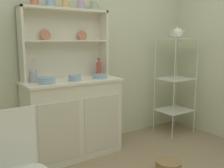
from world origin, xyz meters
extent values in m
cube|color=beige|center=(0.00, 1.62, 1.25)|extent=(3.84, 0.05, 2.50)
cube|color=silver|center=(-0.26, 1.37, 0.43)|extent=(1.02, 0.42, 0.85)
cube|color=beige|center=(-0.51, 1.16, 0.38)|extent=(0.43, 0.01, 0.60)
cube|color=beige|center=(-0.02, 1.16, 0.38)|extent=(0.43, 0.01, 0.60)
cube|color=white|center=(-0.26, 1.37, 0.84)|extent=(1.05, 0.45, 0.02)
cube|color=silver|center=(-0.26, 1.57, 1.23)|extent=(0.98, 0.02, 0.75)
cube|color=silver|center=(-0.74, 1.49, 1.23)|extent=(0.02, 0.18, 0.75)
cube|color=silver|center=(0.21, 1.49, 1.23)|extent=(0.02, 0.18, 0.75)
cube|color=silver|center=(-0.26, 1.49, 1.27)|extent=(0.94, 0.16, 0.02)
cube|color=silver|center=(-0.26, 1.49, 1.60)|extent=(0.98, 0.18, 0.02)
cylinder|color=#C67556|center=(-0.48, 1.53, 1.33)|extent=(0.11, 0.03, 0.11)
cylinder|color=#C67556|center=(-0.05, 1.53, 1.33)|extent=(0.11, 0.03, 0.11)
cylinder|color=silver|center=(1.01, 1.08, 0.65)|extent=(0.01, 0.01, 1.30)
cylinder|color=silver|center=(1.43, 1.08, 0.65)|extent=(0.01, 0.01, 1.30)
cylinder|color=silver|center=(1.01, 1.43, 0.65)|extent=(0.01, 0.01, 1.30)
cylinder|color=silver|center=(1.43, 1.43, 0.65)|extent=(0.01, 0.01, 1.30)
cube|color=silver|center=(1.22, 1.26, 1.29)|extent=(0.45, 0.37, 0.01)
cube|color=silver|center=(1.22, 1.26, 0.76)|extent=(0.45, 0.37, 0.01)
cube|color=silver|center=(1.22, 1.26, 0.32)|extent=(0.45, 0.37, 0.01)
cube|color=white|center=(-1.08, 0.52, 0.65)|extent=(0.31, 0.02, 0.40)
cylinder|color=#93754C|center=(0.32, 0.48, 0.06)|extent=(0.25, 0.25, 0.13)
cylinder|color=#C67556|center=(-0.60, 1.49, 1.65)|extent=(0.07, 0.07, 0.08)
torus|color=#C67556|center=(-0.56, 1.49, 1.65)|extent=(0.01, 0.05, 0.05)
cylinder|color=#8EB2D1|center=(-0.43, 1.49, 1.65)|extent=(0.08, 0.08, 0.09)
torus|color=#8EB2D1|center=(-0.38, 1.49, 1.65)|extent=(0.01, 0.05, 0.05)
cylinder|color=#DBB760|center=(-0.27, 1.49, 1.65)|extent=(0.06, 0.06, 0.08)
torus|color=#DBB760|center=(-0.23, 1.49, 1.65)|extent=(0.01, 0.04, 0.04)
cylinder|color=#B79ECC|center=(-0.08, 1.49, 1.65)|extent=(0.07, 0.07, 0.09)
torus|color=#B79ECC|center=(-0.04, 1.49, 1.66)|extent=(0.01, 0.05, 0.05)
cylinder|color=#9EB78E|center=(0.09, 1.49, 1.65)|extent=(0.08, 0.08, 0.09)
torus|color=#9EB78E|center=(0.14, 1.49, 1.66)|extent=(0.01, 0.05, 0.05)
cylinder|color=#8EB2D1|center=(-0.57, 1.29, 0.89)|extent=(0.17, 0.17, 0.06)
cylinder|color=#8EB2D1|center=(-0.26, 1.29, 0.89)|extent=(0.14, 0.14, 0.06)
cylinder|color=#8EB2D1|center=(0.04, 1.29, 0.88)|extent=(0.16, 0.16, 0.05)
cylinder|color=#B74C47|center=(0.12, 1.45, 0.94)|extent=(0.06, 0.06, 0.17)
cylinder|color=#B74C47|center=(0.12, 1.45, 1.04)|extent=(0.03, 0.03, 0.04)
cylinder|color=#4C382D|center=(0.12, 1.45, 1.06)|extent=(0.03, 0.03, 0.01)
cylinder|color=#B2B7C6|center=(-0.65, 1.45, 0.91)|extent=(0.08, 0.08, 0.11)
cylinder|color=silver|center=(-0.64, 1.47, 0.99)|extent=(0.03, 0.01, 0.19)
ellipsoid|color=silver|center=(-0.64, 1.47, 1.09)|extent=(0.02, 0.01, 0.01)
cylinder|color=silver|center=(-0.64, 1.42, 0.98)|extent=(0.02, 0.01, 0.17)
ellipsoid|color=silver|center=(-0.64, 1.42, 1.07)|extent=(0.02, 0.01, 0.01)
sphere|color=white|center=(1.22, 1.26, 1.37)|extent=(0.14, 0.14, 0.14)
sphere|color=silver|center=(1.22, 1.26, 1.45)|extent=(0.02, 0.02, 0.02)
cylinder|color=white|center=(1.32, 1.26, 1.38)|extent=(0.09, 0.02, 0.07)
torus|color=white|center=(1.14, 1.26, 1.37)|extent=(0.01, 0.09, 0.09)
camera|label=1|loc=(-1.42, -1.11, 1.27)|focal=40.94mm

